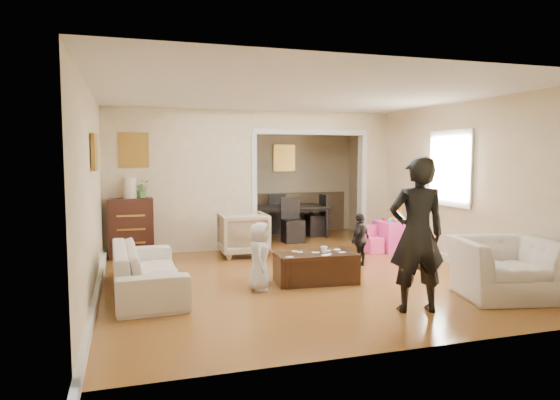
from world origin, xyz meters
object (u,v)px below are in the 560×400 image
object	(u,v)px
dresser	(131,228)
table_lamp	(130,188)
coffee_cup	(324,250)
child_kneel_b	(261,251)
play_table	(393,236)
sofa	(147,269)
child_kneel_a	(259,256)
child_toddler	(360,240)
dining_table	(283,222)
coffee_table	(316,268)
cyan_cup	(390,220)
armchair_front	(503,268)
armchair_back	(243,234)
adult_person	(417,235)

from	to	relation	value
dresser	table_lamp	distance (m)	0.69
coffee_cup	child_kneel_b	xyz separation A→B (m)	(-0.80, 0.35, -0.04)
play_table	child_kneel_b	bearing A→B (deg)	-153.71
sofa	table_lamp	size ratio (longest dim) A/B	5.82
dresser	child_kneel_a	xyz separation A→B (m)	(1.58, -2.72, -0.07)
child_toddler	dresser	bearing A→B (deg)	-62.03
dresser	table_lamp	xyz separation A→B (m)	(0.00, 0.00, 0.69)
table_lamp	play_table	xyz separation A→B (m)	(4.64, -0.83, -0.93)
dresser	dining_table	world-z (taller)	dresser
dresser	dining_table	bearing A→B (deg)	20.80
coffee_table	child_toddler	distance (m)	1.31
dining_table	sofa	bearing A→B (deg)	-132.60
dresser	cyan_cup	xyz separation A→B (m)	(4.54, -0.88, 0.08)
dining_table	child_kneel_b	bearing A→B (deg)	-115.40
dresser	coffee_cup	xyz separation A→B (m)	(2.53, -2.62, -0.05)
armchair_front	child_toddler	size ratio (longest dim) A/B	1.33
armchair_back	armchair_front	bearing A→B (deg)	127.52
sofa	armchair_front	size ratio (longest dim) A/B	1.87
dining_table	dresser	bearing A→B (deg)	-162.36
child_toddler	sofa	bearing A→B (deg)	-24.16
coffee_cup	adult_person	bearing A→B (deg)	-70.85
adult_person	child_toddler	xyz separation A→B (m)	(0.44, 2.28, -0.45)
coffee_table	adult_person	world-z (taller)	adult_person
dresser	coffee_cup	world-z (taller)	dresser
coffee_table	adult_person	distance (m)	1.78
sofa	table_lamp	bearing A→B (deg)	2.13
dresser	play_table	size ratio (longest dim) A/B	1.80
table_lamp	coffee_cup	bearing A→B (deg)	-46.02
play_table	adult_person	distance (m)	3.69
table_lamp	child_toddler	xyz separation A→B (m)	(3.48, -1.82, -0.78)
sofa	cyan_cup	bearing A→B (deg)	-72.55
coffee_table	cyan_cup	bearing A→B (deg)	38.63
cyan_cup	adult_person	distance (m)	3.56
coffee_table	dining_table	bearing A→B (deg)	79.23
cyan_cup	adult_person	world-z (taller)	adult_person
coffee_cup	child_kneel_a	world-z (taller)	child_kneel_a
sofa	cyan_cup	distance (m)	4.64
table_lamp	cyan_cup	size ratio (longest dim) A/B	4.50
coffee_table	coffee_cup	size ratio (longest dim) A/B	10.93
dresser	child_kneel_b	size ratio (longest dim) A/B	1.21
armchair_front	coffee_table	xyz separation A→B (m)	(-1.97, 1.34, -0.16)
dresser	coffee_table	xyz separation A→B (m)	(2.43, -2.57, -0.30)
dresser	coffee_cup	distance (m)	3.64
table_lamp	dining_table	bearing A→B (deg)	20.80
coffee_cup	armchair_front	bearing A→B (deg)	-34.65
armchair_front	coffee_cup	world-z (taller)	armchair_front
child_kneel_b	sofa	bearing A→B (deg)	81.02
sofa	child_toddler	world-z (taller)	child_toddler
dresser	child_kneel_a	size ratio (longest dim) A/B	1.15
child_kneel_a	child_kneel_b	distance (m)	0.47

